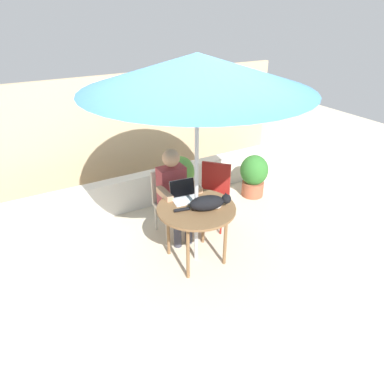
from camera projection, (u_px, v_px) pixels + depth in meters
ground_plane at (196, 258)px, 4.31m from camera, size 14.00×14.00×0.00m
fence_back at (125, 133)px, 5.65m from camera, size 5.71×0.08×1.84m
planter_wall_low at (146, 189)px, 5.36m from camera, size 5.14×0.20×0.52m
patio_table at (196, 213)px, 3.99m from camera, size 0.90×0.90×0.74m
patio_umbrella at (197, 72)px, 3.25m from camera, size 2.27×2.27×2.39m
chair_occupied at (169, 197)px, 4.61m from camera, size 0.40×0.40×0.88m
chair_empty at (214, 190)px, 4.78m from camera, size 0.57×0.57×0.88m
person_seated at (174, 191)px, 4.41m from camera, size 0.48×0.48×1.22m
laptop at (184, 194)px, 4.11m from camera, size 0.33×0.29×0.21m
cat at (209, 203)px, 3.88m from camera, size 0.63×0.29×0.17m
potted_plant_near_fence at (181, 179)px, 5.39m from camera, size 0.41×0.41×0.74m
potted_plant_by_chair at (254, 175)px, 5.55m from camera, size 0.44×0.44×0.69m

